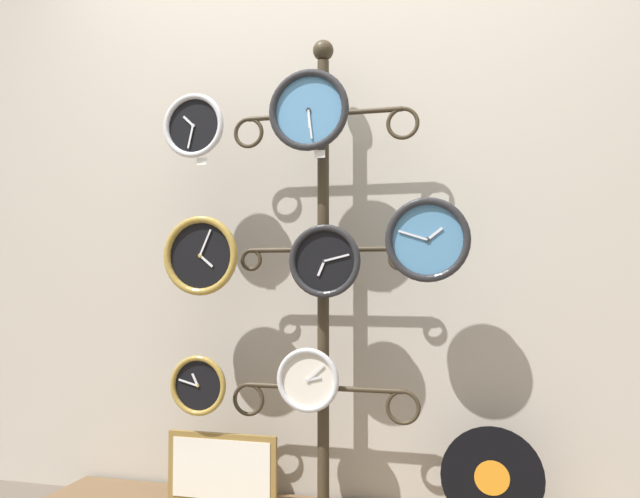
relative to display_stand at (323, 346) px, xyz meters
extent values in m
cube|color=#BCB2A3|center=(0.00, 0.16, 0.73)|extent=(4.40, 0.04, 2.80)
cylinder|color=#382D1E|center=(0.00, 0.00, 0.23)|extent=(0.04, 0.04, 1.75)
sphere|color=#382D1E|center=(0.00, 0.00, 1.14)|extent=(0.08, 0.08, 0.08)
cylinder|color=#382D1E|center=(-0.15, 0.00, 0.89)|extent=(0.31, 0.02, 0.02)
torus|color=#382D1E|center=(-0.31, 0.00, 0.83)|extent=(0.13, 0.02, 0.13)
cylinder|color=#382D1E|center=(0.15, 0.00, 0.89)|extent=(0.31, 0.02, 0.02)
torus|color=#382D1E|center=(0.31, 0.00, 0.83)|extent=(0.13, 0.02, 0.13)
cylinder|color=#382D1E|center=(-0.15, 0.00, 0.36)|extent=(0.29, 0.02, 0.02)
torus|color=#382D1E|center=(-0.29, 0.00, 0.33)|extent=(0.09, 0.02, 0.09)
cylinder|color=#382D1E|center=(0.15, 0.00, 0.36)|extent=(0.29, 0.02, 0.02)
torus|color=#382D1E|center=(0.29, 0.00, 0.33)|extent=(0.09, 0.02, 0.09)
cylinder|color=#382D1E|center=(-0.15, 0.00, -0.16)|extent=(0.30, 0.02, 0.02)
torus|color=#382D1E|center=(-0.30, 0.00, -0.22)|extent=(0.13, 0.02, 0.13)
cylinder|color=#382D1E|center=(0.15, 0.00, -0.16)|extent=(0.30, 0.02, 0.02)
torus|color=#382D1E|center=(0.30, 0.00, -0.22)|extent=(0.13, 0.02, 0.13)
cylinder|color=black|center=(-0.50, -0.09, 0.85)|extent=(0.23, 0.02, 0.23)
torus|color=silver|center=(-0.50, -0.11, 0.85)|extent=(0.25, 0.02, 0.25)
cylinder|color=silver|center=(-0.50, -0.11, 0.85)|extent=(0.01, 0.01, 0.01)
cube|color=silver|center=(-0.52, -0.11, 0.87)|extent=(0.05, 0.00, 0.04)
cube|color=silver|center=(-0.51, -0.11, 0.81)|extent=(0.03, 0.00, 0.09)
cylinder|color=#4C84B2|center=(-0.03, -0.10, 0.88)|extent=(0.28, 0.02, 0.28)
torus|color=#262628|center=(-0.03, -0.11, 0.88)|extent=(0.31, 0.03, 0.31)
cylinder|color=#262628|center=(-0.03, -0.11, 0.88)|extent=(0.02, 0.01, 0.02)
cube|color=silver|center=(-0.03, -0.11, 0.84)|extent=(0.01, 0.00, 0.07)
cube|color=silver|center=(-0.02, -0.11, 0.82)|extent=(0.02, 0.00, 0.11)
cylinder|color=black|center=(-0.46, -0.09, 0.34)|extent=(0.28, 0.02, 0.28)
torus|color=#A58438|center=(-0.46, -0.10, 0.34)|extent=(0.31, 0.03, 0.31)
cylinder|color=#A58438|center=(-0.46, -0.10, 0.34)|extent=(0.02, 0.01, 0.02)
cube|color=silver|center=(-0.44, -0.10, 0.32)|extent=(0.06, 0.00, 0.05)
cube|color=silver|center=(-0.44, -0.10, 0.39)|extent=(0.05, 0.00, 0.10)
cylinder|color=black|center=(0.03, -0.09, 0.32)|extent=(0.24, 0.02, 0.24)
torus|color=#262628|center=(0.03, -0.10, 0.32)|extent=(0.27, 0.02, 0.27)
cylinder|color=#262628|center=(0.03, -0.10, 0.32)|extent=(0.01, 0.01, 0.01)
cube|color=silver|center=(0.02, -0.10, 0.29)|extent=(0.03, 0.00, 0.06)
cube|color=silver|center=(0.08, -0.11, 0.33)|extent=(0.09, 0.00, 0.03)
cylinder|color=#4C84B2|center=(0.40, -0.09, 0.39)|extent=(0.27, 0.02, 0.27)
torus|color=#262628|center=(0.40, -0.11, 0.39)|extent=(0.30, 0.03, 0.30)
cylinder|color=#262628|center=(0.40, -0.11, 0.39)|extent=(0.02, 0.01, 0.02)
cube|color=silver|center=(0.43, -0.11, 0.41)|extent=(0.06, 0.00, 0.05)
cube|color=silver|center=(0.35, -0.11, 0.41)|extent=(0.10, 0.00, 0.04)
cylinder|color=black|center=(-0.47, -0.09, -0.15)|extent=(0.21, 0.02, 0.21)
torus|color=#A58438|center=(-0.47, -0.10, -0.15)|extent=(0.23, 0.02, 0.23)
cylinder|color=#A58438|center=(-0.47, -0.10, -0.15)|extent=(0.01, 0.01, 0.01)
cube|color=silver|center=(-0.48, -0.10, -0.13)|extent=(0.03, 0.00, 0.05)
cube|color=silver|center=(-0.51, -0.10, -0.14)|extent=(0.08, 0.00, 0.03)
cylinder|color=silver|center=(-0.04, -0.07, -0.12)|extent=(0.22, 0.02, 0.22)
torus|color=silver|center=(-0.04, -0.09, -0.12)|extent=(0.24, 0.02, 0.24)
cylinder|color=silver|center=(-0.04, -0.09, -0.12)|extent=(0.01, 0.01, 0.01)
cube|color=silver|center=(-0.01, -0.09, -0.11)|extent=(0.05, 0.00, 0.02)
cube|color=silver|center=(-0.01, -0.09, -0.09)|extent=(0.07, 0.00, 0.06)
cylinder|color=black|center=(0.61, -0.04, -0.43)|extent=(0.35, 0.01, 0.35)
cylinder|color=orange|center=(0.61, -0.05, -0.43)|extent=(0.12, 0.00, 0.12)
cube|color=olive|center=(-0.39, -0.06, -0.47)|extent=(0.44, 0.02, 0.27)
cube|color=white|center=(-0.39, -0.07, -0.47)|extent=(0.40, 0.00, 0.23)
cube|color=white|center=(-0.46, -0.10, 0.71)|extent=(0.04, 0.00, 0.03)
cube|color=white|center=(0.01, -0.11, 0.71)|extent=(0.04, 0.00, 0.03)
camera|label=1|loc=(0.58, -2.31, 0.25)|focal=35.00mm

